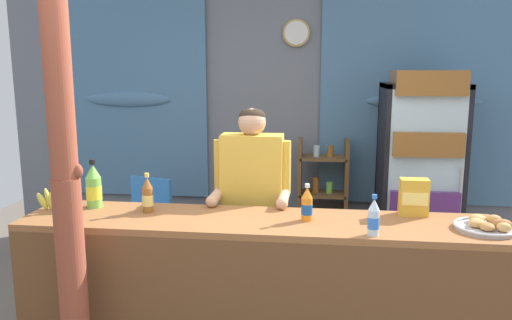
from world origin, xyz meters
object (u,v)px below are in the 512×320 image
Objects in this scene: shopkeeper at (252,192)px; plastic_lawn_chair at (144,220)px; timber_post at (66,188)px; snack_box_choco_powder at (414,197)px; soda_bottle_iced_tea at (148,196)px; drink_fridge at (420,167)px; bottle_shelf_rack at (322,197)px; banana_bunch at (55,201)px; pastry_tray at (486,226)px; stall_counter at (254,285)px; soda_bottle_lime_soda at (94,187)px; soda_bottle_water at (374,218)px; soda_bottle_orange_soda at (307,205)px.

plastic_lawn_chair is at bearing 142.89° from shopkeeper.
timber_post is 1.30m from shopkeeper.
snack_box_choco_powder reaches higher than plastic_lawn_chair.
shopkeeper reaches higher than soda_bottle_iced_tea.
timber_post reaches higher than plastic_lawn_chair.
snack_box_choco_powder is at bearing -102.35° from drink_fridge.
bottle_shelf_rack is at bearing 58.27° from soda_bottle_iced_tea.
snack_box_choco_powder is 0.83× the size of banana_bunch.
pastry_tray reaches higher than plastic_lawn_chair.
timber_post reaches higher than stall_counter.
soda_bottle_water is at bearing -11.29° from soda_bottle_lime_soda.
drink_fridge is at bearing 38.15° from shopkeeper.
soda_bottle_water is (1.75, -0.35, -0.04)m from soda_bottle_lime_soda.
bottle_shelf_rack is 5.19× the size of snack_box_choco_powder.
soda_bottle_water is 1.99m from banana_bunch.
plastic_lawn_chair is 3.77× the size of soda_bottle_water.
pastry_tray is at bearing -87.67° from drink_fridge.
plastic_lawn_chair is 3.12× the size of banana_bunch.
snack_box_choco_powder is at bearing 145.23° from pastry_tray.
shopkeeper is 1.30m from banana_bunch.
soda_bottle_water is 0.83× the size of banana_bunch.
soda_bottle_water is 0.91× the size of soda_bottle_iced_tea.
plastic_lawn_chair is 2.06m from soda_bottle_orange_soda.
snack_box_choco_powder is 0.44m from pastry_tray.
soda_bottle_orange_soda reaches higher than banana_bunch.
soda_bottle_water is at bearing -39.70° from plastic_lawn_chair.
plastic_lawn_chair is at bearing 111.29° from soda_bottle_iced_tea.
shopkeeper is 1.08m from snack_box_choco_powder.
timber_post is 2.98× the size of plastic_lawn_chair.
timber_post reaches higher than snack_box_choco_powder.
stall_counter is 0.87m from soda_bottle_iced_tea.
soda_bottle_orange_soda is (0.30, 0.12, 0.47)m from stall_counter.
soda_bottle_orange_soda is 0.68m from snack_box_choco_powder.
bottle_shelf_rack is (0.41, 1.97, 0.03)m from stall_counter.
snack_box_choco_powder is at bearing 55.90° from soda_bottle_water.
pastry_tray is (0.64, 0.17, -0.07)m from soda_bottle_water.
timber_post is 2.17× the size of bottle_shelf_rack.
snack_box_choco_powder is at bearing 19.14° from timber_post.
bottle_shelf_rack is (-0.83, 0.31, -0.38)m from drink_fridge.
stall_counter is at bearing 19.69° from timber_post.
stall_counter is 11.34× the size of soda_bottle_iced_tea.
soda_bottle_orange_soda is at bearing -1.08° from banana_bunch.
soda_bottle_lime_soda is 1.15× the size of banana_bunch.
timber_post is 1.94m from plastic_lawn_chair.
bottle_shelf_rack is 5.19× the size of soda_bottle_water.
soda_bottle_lime_soda is at bearing -130.89° from bottle_shelf_rack.
stall_counter is 1.20m from timber_post.
timber_post reaches higher than drink_fridge.
plastic_lawn_chair is at bearing -174.84° from drink_fridge.
pastry_tray is (0.90, -1.90, 0.36)m from bottle_shelf_rack.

